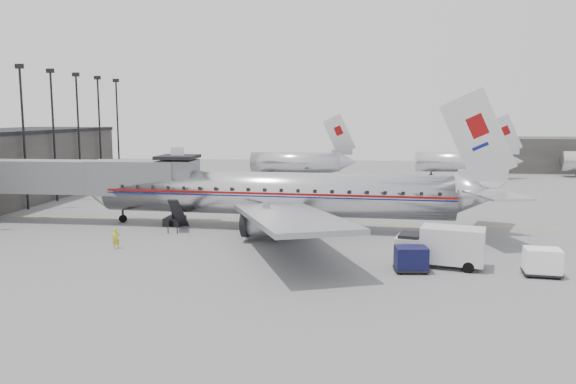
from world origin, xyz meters
name	(u,v)px	position (x,y,z in m)	size (l,w,h in m)	color
ground	(269,235)	(0.00, 0.00, 0.00)	(160.00, 160.00, 0.00)	slate
hangar	(566,154)	(45.00, 60.00, 3.00)	(30.00, 12.00, 6.00)	#33312E
apron_line	(310,222)	(3.00, 6.00, 0.01)	(0.15, 60.00, 0.01)	gold
jet_bridge	(97,178)	(-16.66, 3.67, 4.18)	(21.00, 6.20, 7.10)	#5D6062
floodlight_masts	(39,130)	(-27.50, 13.00, 8.36)	(0.90, 42.25, 15.25)	black
distant_aircraft_near	(297,162)	(-1.79, 42.00, 2.73)	(16.39, 3.20, 10.26)	silver
distant_aircraft_mid	(462,161)	(24.21, 46.00, 2.73)	(16.39, 3.20, 10.26)	silver
airliner	(282,194)	(0.77, 2.95, 3.09)	(38.87, 35.93, 12.29)	silver
service_van	(441,246)	(12.76, -8.36, 1.40)	(6.05, 3.55, 2.67)	silver
baggage_cart_navy	(411,259)	(10.67, -10.00, 0.87)	(2.24, 1.79, 1.64)	#0D0E35
baggage_cart_white	(542,261)	(18.70, -10.00, 0.93)	(2.40, 1.93, 1.75)	white
ramp_worker	(116,238)	(-10.76, -6.00, 0.77)	(0.56, 0.37, 1.54)	#BBC717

